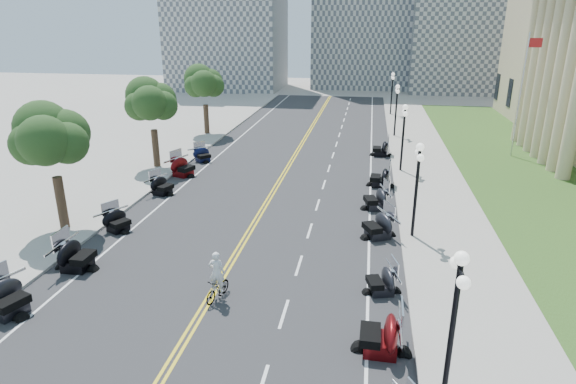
{
  "coord_description": "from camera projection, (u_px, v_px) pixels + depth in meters",
  "views": [
    {
      "loc": [
        6.02,
        -19.75,
        10.66
      ],
      "look_at": [
        1.93,
        4.47,
        2.0
      ],
      "focal_mm": 30.0,
      "sensor_mm": 36.0,
      "label": 1
    }
  ],
  "objects": [
    {
      "name": "road",
      "position": [
        273.0,
        191.0,
        32.15
      ],
      "size": [
        16.0,
        90.0,
        0.01
      ],
      "primitive_type": "cube",
      "color": "#333335",
      "rests_on": "ground"
    },
    {
      "name": "sidewalk_south",
      "position": [
        127.0,
        182.0,
        33.78
      ],
      "size": [
        5.0,
        90.0,
        0.15
      ],
      "primitive_type": "cube",
      "color": "#9E9991",
      "rests_on": "ground"
    },
    {
      "name": "street_lamp_2",
      "position": [
        416.0,
        191.0,
        24.36
      ],
      "size": [
        0.5,
        1.2,
        4.9
      ],
      "primitive_type": null,
      "color": "black",
      "rests_on": "sidewalk_north"
    },
    {
      "name": "ground",
      "position": [
        232.0,
        260.0,
        22.86
      ],
      "size": [
        160.0,
        160.0,
        0.0
      ],
      "primitive_type": "plane",
      "color": "gray"
    },
    {
      "name": "street_lamp_1",
      "position": [
        452.0,
        333.0,
        13.2
      ],
      "size": [
        0.5,
        1.2,
        4.9
      ],
      "primitive_type": null,
      "color": "black",
      "rests_on": "sidewalk_north"
    },
    {
      "name": "sidewalk_north",
      "position": [
        436.0,
        200.0,
        30.48
      ],
      "size": [
        5.0,
        90.0,
        0.15
      ],
      "primitive_type": "cube",
      "color": "#9E9991",
      "rests_on": "ground"
    },
    {
      "name": "lane_dash_7",
      "position": [
        310.0,
        231.0,
        26.07
      ],
      "size": [
        0.12,
        2.0,
        0.0
      ],
      "primitive_type": "cube",
      "color": "white",
      "rests_on": "road"
    },
    {
      "name": "lane_dash_17",
      "position": [
        347.0,
        108.0,
        63.27
      ],
      "size": [
        0.12,
        2.0,
        0.0
      ],
      "primitive_type": "cube",
      "color": "white",
      "rests_on": "road"
    },
    {
      "name": "street_lamp_5",
      "position": [
        392.0,
        94.0,
        57.84
      ],
      "size": [
        0.5,
        1.2,
        4.9
      ],
      "primitive_type": null,
      "color": "black",
      "rests_on": "sidewalk_north"
    },
    {
      "name": "edge_line_south",
      "position": [
        182.0,
        186.0,
        33.16
      ],
      "size": [
        0.12,
        90.0,
        0.0
      ],
      "primitive_type": "cube",
      "color": "white",
      "rests_on": "road"
    },
    {
      "name": "lane_dash_16",
      "position": [
        346.0,
        114.0,
        59.55
      ],
      "size": [
        0.12,
        2.0,
        0.0
      ],
      "primitive_type": "cube",
      "color": "white",
      "rests_on": "road"
    },
    {
      "name": "street_lamp_4",
      "position": [
        396.0,
        111.0,
        46.68
      ],
      "size": [
        0.5,
        1.2,
        4.9
      ],
      "primitive_type": null,
      "color": "black",
      "rests_on": "sidewalk_north"
    },
    {
      "name": "motorcycle_s_7",
      "position": [
        162.0,
        185.0,
        31.44
      ],
      "size": [
        2.39,
        2.39,
        1.31
      ],
      "primitive_type": null,
      "rotation": [
        0.0,
        0.0,
        1.24
      ],
      "color": "black",
      "rests_on": "road"
    },
    {
      "name": "motorcycle_n_4",
      "position": [
        381.0,
        332.0,
        16.25
      ],
      "size": [
        2.24,
        2.24,
        1.54
      ],
      "primitive_type": null,
      "rotation": [
        0.0,
        0.0,
        -1.59
      ],
      "color": "#590A0C",
      "rests_on": "road"
    },
    {
      "name": "distant_block_c",
      "position": [
        476.0,
        21.0,
        76.19
      ],
      "size": [
        20.0,
        14.0,
        22.0
      ],
      "primitive_type": "cube",
      "color": "gray",
      "rests_on": "ground"
    },
    {
      "name": "lane_dash_18",
      "position": [
        349.0,
        104.0,
        66.99
      ],
      "size": [
        0.12,
        2.0,
        0.0
      ],
      "primitive_type": "cube",
      "color": "white",
      "rests_on": "road"
    },
    {
      "name": "motorcycle_s_8",
      "position": [
        183.0,
        166.0,
        35.17
      ],
      "size": [
        2.85,
        2.85,
        1.54
      ],
      "primitive_type": null,
      "rotation": [
        0.0,
        0.0,
        1.2
      ],
      "color": "#590A0C",
      "rests_on": "road"
    },
    {
      "name": "flagpole",
      "position": [
        520.0,
        97.0,
        38.82
      ],
      "size": [
        1.1,
        0.2,
        10.0
      ],
      "primitive_type": null,
      "color": "silver",
      "rests_on": "ground"
    },
    {
      "name": "lane_dash_14",
      "position": [
        342.0,
        127.0,
        52.11
      ],
      "size": [
        0.12,
        2.0,
        0.0
      ],
      "primitive_type": "cube",
      "color": "white",
      "rests_on": "road"
    },
    {
      "name": "lane_dash_15",
      "position": [
        344.0,
        120.0,
        55.83
      ],
      "size": [
        0.12,
        2.0,
        0.0
      ],
      "primitive_type": "cube",
      "color": "white",
      "rests_on": "road"
    },
    {
      "name": "lawn",
      "position": [
        517.0,
        169.0,
        36.83
      ],
      "size": [
        9.0,
        60.0,
        0.1
      ],
      "primitive_type": "cube",
      "color": "#356023",
      "rests_on": "ground"
    },
    {
      "name": "lane_dash_9",
      "position": [
        324.0,
        185.0,
        33.51
      ],
      "size": [
        0.12,
        2.0,
        0.0
      ],
      "primitive_type": "cube",
      "color": "white",
      "rests_on": "road"
    },
    {
      "name": "motorcycle_s_6",
      "position": [
        117.0,
        220.0,
        25.88
      ],
      "size": [
        2.48,
        2.48,
        1.28
      ],
      "primitive_type": null,
      "rotation": [
        0.0,
        0.0,
        1.07
      ],
      "color": "black",
      "rests_on": "road"
    },
    {
      "name": "tree_4",
      "position": [
        205.0,
        87.0,
        47.03
      ],
      "size": [
        4.8,
        4.8,
        9.2
      ],
      "primitive_type": null,
      "color": "#235619",
      "rests_on": "sidewalk_south"
    },
    {
      "name": "motorcycle_n_6",
      "position": [
        378.0,
        224.0,
        25.06
      ],
      "size": [
        2.85,
        2.85,
        1.48
      ],
      "primitive_type": null,
      "rotation": [
        0.0,
        0.0,
        -1.09
      ],
      "color": "black",
      "rests_on": "road"
    },
    {
      "name": "motorcycle_n_8",
      "position": [
        380.0,
        176.0,
        32.93
      ],
      "size": [
        2.26,
        2.26,
        1.48
      ],
      "primitive_type": null,
      "rotation": [
        0.0,
        0.0,
        -1.65
      ],
      "color": "black",
      "rests_on": "road"
    },
    {
      "name": "bicycle",
      "position": [
        218.0,
        289.0,
        19.49
      ],
      "size": [
        0.89,
        1.65,
        0.96
      ],
      "primitive_type": "imported",
      "rotation": [
        0.0,
        0.0,
        -0.29
      ],
      "color": "#A51414",
      "rests_on": "road"
    },
    {
      "name": "lane_dash_10",
      "position": [
        329.0,
        168.0,
        37.23
      ],
      "size": [
        0.12,
        2.0,
        0.0
      ],
      "primitive_type": "cube",
      "color": "white",
      "rests_on": "road"
    },
    {
      "name": "tree_3",
      "position": [
        152.0,
        107.0,
        35.87
      ],
      "size": [
        4.8,
        4.8,
        9.2
      ],
      "primitive_type": null,
      "color": "#235619",
      "rests_on": "sidewalk_south"
    },
    {
      "name": "motorcycle_n_5",
      "position": [
        382.0,
        280.0,
        19.9
      ],
      "size": [
        2.17,
        2.17,
        1.24
      ],
      "primitive_type": null,
      "rotation": [
        0.0,
        0.0,
        -1.3
      ],
      "color": "black",
      "rests_on": "road"
    },
    {
      "name": "lane_dash_8",
      "position": [
        318.0,
        205.0,
        29.79
      ],
      "size": [
        0.12,
        2.0,
        0.0
      ],
      "primitive_type": "cube",
      "color": "white",
      "rests_on": "road"
    },
    {
      "name": "tree_2",
      "position": [
        51.0,
        145.0,
        24.71
      ],
      "size": [
        4.8,
        4.8,
        9.2
      ],
      "primitive_type": null,
      "color": "#235619",
      "rests_on": "sidewalk_south"
    },
    {
      "name": "distant_block_a",
      "position": [
        227.0,
        8.0,
        79.02
      ],
      "size": [
        18.0,
        14.0,
        26.0
      ],
      "primitive_type": "cube",
      "color": "gray",
      "rests_on": "ground"
    },
    {
      "name": "centerline_yellow_b",
      "position": [
        275.0,
        191.0,
        32.13
      ],
      "size": [
        0.12,
        90.0,
        0.0
      ],
      "primitive_type": "cube",
      "color": "yellow",
      "rests_on": "road"
    },
    {
      "name": "edge_line_north",
      "position": [
        370.0,
        197.0,
        31.15
      ],
      "size": [
        0.12,
        90.0,
        0.0
      ],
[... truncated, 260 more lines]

